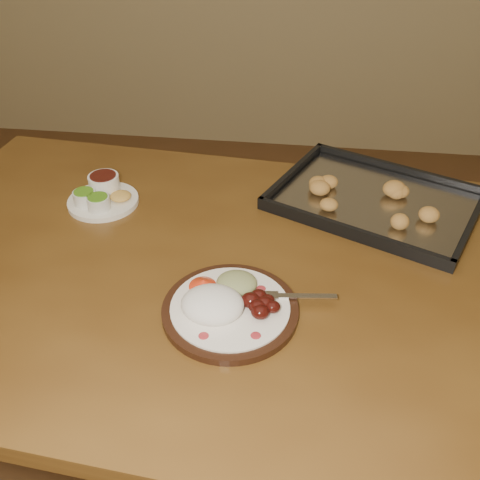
# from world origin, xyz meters

# --- Properties ---
(ground) EXTENTS (4.00, 4.00, 0.00)m
(ground) POSITION_xyz_m (0.00, 0.00, 0.00)
(ground) COLOR brown
(ground) RESTS_ON ground
(dining_table) EXTENTS (1.57, 1.02, 0.75)m
(dining_table) POSITION_xyz_m (0.23, -0.05, 0.65)
(dining_table) COLOR brown
(dining_table) RESTS_ON ground
(dinner_plate) EXTENTS (0.31, 0.24, 0.06)m
(dinner_plate) POSITION_xyz_m (0.23, -0.18, 0.77)
(dinner_plate) COLOR black
(dinner_plate) RESTS_ON dining_table
(condiment_saucer) EXTENTS (0.16, 0.16, 0.05)m
(condiment_saucer) POSITION_xyz_m (-0.12, 0.14, 0.77)
(condiment_saucer) COLOR white
(condiment_saucer) RESTS_ON dining_table
(baking_tray) EXTENTS (0.54, 0.48, 0.05)m
(baking_tray) POSITION_xyz_m (0.51, 0.22, 0.76)
(baking_tray) COLOR black
(baking_tray) RESTS_ON dining_table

